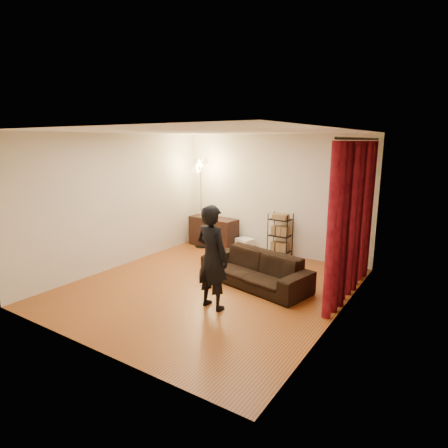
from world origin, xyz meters
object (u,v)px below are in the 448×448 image
Objects in this scene: wire_shelf at (280,236)px; floor_lamp at (201,204)px; storage_boxes at (245,245)px; sofa at (255,269)px; media_cabinet at (213,232)px; person at (212,257)px.

floor_lamp reaches higher than wire_shelf.
storage_boxes is 0.18× the size of floor_lamp.
media_cabinet is (-2.07, 1.70, 0.06)m from sofa.
media_cabinet is 0.77m from floor_lamp.
sofa is 0.95× the size of floor_lamp.
person is at bearing -49.65° from media_cabinet.
floor_lamp is (-2.19, 2.69, 0.26)m from person.
floor_lamp is at bearing 159.14° from sofa.
storage_boxes is (-1.10, 2.92, -0.66)m from person.
floor_lamp is at bearing -167.87° from storage_boxes.
person is at bearing -50.91° from floor_lamp.
floor_lamp reaches higher than media_cabinet.
media_cabinet is 0.88m from storage_boxes.
storage_boxes is (-1.22, 1.75, -0.14)m from sofa.
storage_boxes is at bearing 165.55° from wire_shelf.
floor_lamp reaches higher than storage_boxes.
floor_lamp is (-0.23, -0.18, 0.71)m from media_cabinet.
media_cabinet is (-1.96, 2.87, -0.45)m from person.
media_cabinet is 1.75m from wire_shelf.
wire_shelf is 0.47× the size of floor_lamp.
person is 3.51m from media_cabinet.
person reaches higher than storage_boxes.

